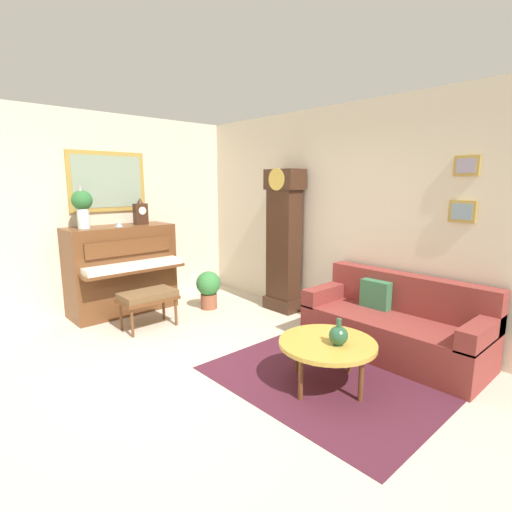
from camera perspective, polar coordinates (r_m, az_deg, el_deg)
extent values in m
cube|color=beige|center=(4.04, -10.31, -17.34)|extent=(6.40, 6.00, 0.10)
cube|color=beige|center=(5.96, -24.34, 5.53)|extent=(0.10, 4.90, 2.80)
cube|color=#B28E3D|center=(6.02, -20.86, 10.11)|extent=(0.03, 1.10, 0.84)
cube|color=gray|center=(6.01, -20.80, 10.12)|extent=(0.01, 0.98, 0.72)
cube|color=beige|center=(5.26, 11.90, 5.68)|extent=(5.30, 0.10, 2.80)
cube|color=#B28E3D|center=(4.46, 27.90, 5.77)|extent=(0.26, 0.03, 0.22)
cube|color=#7A93A3|center=(4.45, 27.83, 5.77)|extent=(0.20, 0.01, 0.16)
cube|color=#B28E3D|center=(4.46, 28.41, 11.53)|extent=(0.24, 0.03, 0.20)
cube|color=#998EA8|center=(4.44, 28.34, 11.55)|extent=(0.18, 0.01, 0.14)
cube|color=#4C1E2D|center=(3.90, 9.65, -17.52)|extent=(2.10, 1.50, 0.01)
cube|color=brown|center=(5.89, -19.04, -1.84)|extent=(0.60, 1.44, 1.24)
cube|color=brown|center=(5.49, -17.27, -1.98)|extent=(0.28, 1.38, 0.04)
cube|color=white|center=(5.48, -17.30, -1.36)|extent=(0.26, 1.32, 0.08)
cube|color=brown|center=(5.53, -17.93, 1.25)|extent=(0.03, 1.20, 0.20)
cube|color=brown|center=(5.17, -15.49, -6.09)|extent=(0.42, 0.70, 0.04)
cube|color=brown|center=(5.15, -15.52, -5.45)|extent=(0.40, 0.68, 0.08)
cylinder|color=brown|center=(4.97, -17.63, -9.30)|extent=(0.04, 0.04, 0.36)
cylinder|color=brown|center=(5.23, -11.62, -8.01)|extent=(0.04, 0.04, 0.36)
cylinder|color=brown|center=(5.25, -19.13, -8.33)|extent=(0.04, 0.04, 0.36)
cylinder|color=brown|center=(5.50, -13.36, -7.16)|extent=(0.04, 0.04, 0.36)
cube|color=#3D2316|center=(5.80, 3.95, -6.90)|extent=(0.52, 0.34, 0.18)
cube|color=#3D2316|center=(5.61, 4.06, 0.92)|extent=(0.44, 0.28, 1.78)
cube|color=#3D2316|center=(5.53, 4.19, 11.09)|extent=(0.52, 0.32, 0.28)
cylinder|color=gold|center=(5.42, 3.04, 11.12)|extent=(0.30, 0.02, 0.30)
cylinder|color=gold|center=(5.56, 3.71, 1.48)|extent=(0.03, 0.03, 0.70)
cube|color=maroon|center=(4.54, 19.18, -10.91)|extent=(1.90, 0.80, 0.42)
cube|color=maroon|center=(4.67, 21.26, -5.15)|extent=(1.90, 0.20, 0.44)
cube|color=maroon|center=(4.89, 10.48, -5.38)|extent=(0.18, 0.80, 0.20)
cube|color=maroon|center=(4.15, 30.06, -9.61)|extent=(0.18, 0.80, 0.20)
cube|color=#38754C|center=(4.68, 17.05, -5.37)|extent=(0.34, 0.12, 0.32)
cylinder|color=gold|center=(3.66, 10.40, -12.44)|extent=(0.88, 0.88, 0.04)
torus|color=brown|center=(3.66, 10.40, -12.44)|extent=(0.88, 0.88, 0.04)
cylinder|color=brown|center=(4.02, 13.50, -13.74)|extent=(0.04, 0.04, 0.39)
cylinder|color=brown|center=(3.57, 15.09, -17.07)|extent=(0.04, 0.04, 0.39)
cylinder|color=brown|center=(3.50, 6.54, -17.36)|extent=(0.04, 0.04, 0.39)
cylinder|color=brown|center=(3.96, 6.02, -13.90)|extent=(0.04, 0.04, 0.39)
cube|color=#3D2316|center=(5.89, -16.50, 5.91)|extent=(0.12, 0.18, 0.30)
cylinder|color=white|center=(5.83, -16.26, 6.37)|extent=(0.01, 0.11, 0.11)
cone|color=#3D2316|center=(5.88, -16.60, 7.75)|extent=(0.10, 0.10, 0.08)
cylinder|color=silver|center=(5.59, -23.90, 5.00)|extent=(0.15, 0.15, 0.26)
sphere|color=#2D6B33|center=(5.58, -24.08, 7.45)|extent=(0.26, 0.26, 0.26)
cone|color=#D199B7|center=(5.54, -24.28, 8.77)|extent=(0.06, 0.06, 0.16)
cylinder|color=#ADC6D6|center=(5.67, -19.40, 4.09)|extent=(0.12, 0.12, 0.01)
cylinder|color=#ADC6D6|center=(5.67, -19.42, 4.35)|extent=(0.08, 0.08, 0.06)
cylinder|color=#234C33|center=(3.60, 11.91, -12.46)|extent=(0.09, 0.09, 0.01)
sphere|color=#285638|center=(3.57, 11.96, -11.30)|extent=(0.17, 0.17, 0.17)
cylinder|color=#285638|center=(3.53, 12.03, -9.56)|extent=(0.04, 0.04, 0.08)
cylinder|color=#935138|center=(5.86, -6.91, -6.55)|extent=(0.24, 0.24, 0.22)
sphere|color=#387F3D|center=(5.79, -6.96, -3.99)|extent=(0.36, 0.36, 0.36)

